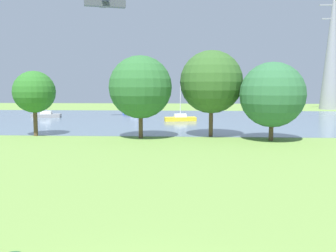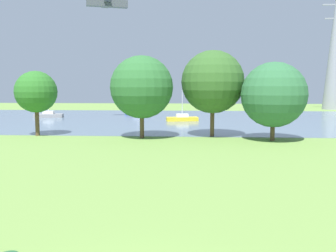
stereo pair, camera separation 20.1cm
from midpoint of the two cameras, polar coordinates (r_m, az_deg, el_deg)
name	(u,v)px [view 1 (the left image)]	position (r m, az deg, el deg)	size (l,w,h in m)	color
ground_plane	(172,150)	(30.54, 0.48, -3.82)	(160.00, 160.00, 0.00)	olive
water_surface	(180,119)	(58.29, 1.82, 1.07)	(140.00, 40.00, 0.02)	slate
sailboat_blue	(136,111)	(70.57, -5.22, 2.33)	(4.90, 1.85, 5.45)	blue
sailboat_yellow	(180,118)	(55.31, 1.85, 1.24)	(5.00, 2.40, 6.24)	yellow
sailboat_gray	(46,115)	(64.84, -18.74, 1.66)	(4.95, 2.08, 5.71)	gray
tree_west_far	(34,92)	(41.39, -20.47, 5.04)	(4.47, 4.47, 6.98)	brown
tree_west_near	(140,87)	(37.18, -4.53, 6.12)	(6.44, 6.44, 8.47)	brown
tree_mid_shore	(211,82)	(38.54, 6.71, 6.90)	(6.63, 6.63, 9.11)	brown
tree_east_near	(272,95)	(36.86, 15.97, 4.76)	(6.39, 6.39, 7.72)	brown
electricity_pylon	(332,45)	(91.25, 24.41, 11.59)	(6.40, 4.40, 29.12)	gray
light_aircraft	(105,3)	(60.57, -10.05, 18.57)	(6.41, 8.30, 2.10)	#4C5156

